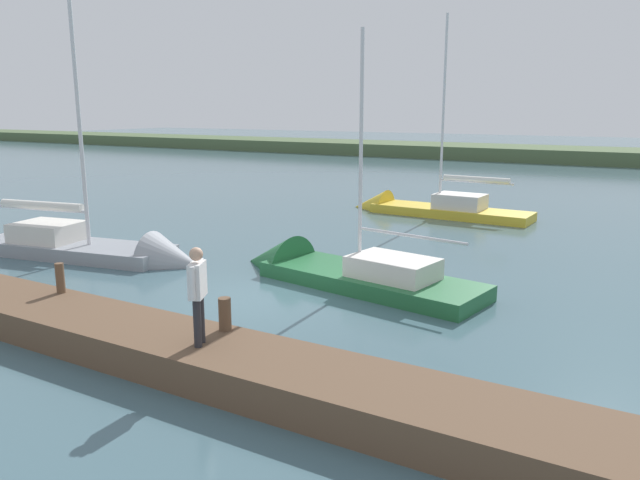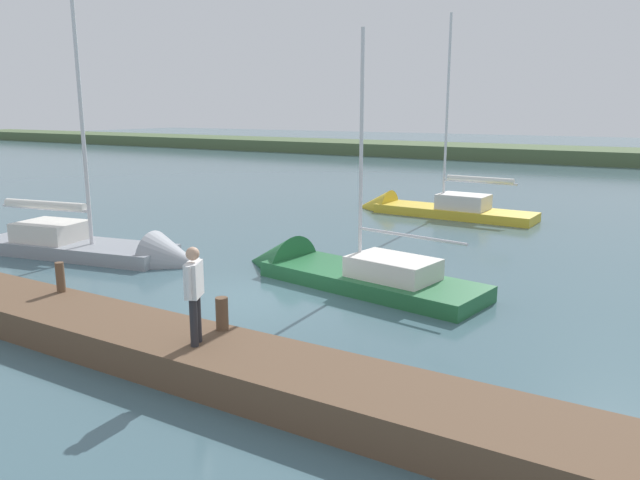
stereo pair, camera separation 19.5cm
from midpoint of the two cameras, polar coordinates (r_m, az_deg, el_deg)
name	(u,v)px [view 2 (the right image)]	position (r m, az deg, el deg)	size (l,w,h in m)	color
ground_plane	(254,298)	(15.66, -5.85, -5.41)	(200.00, 200.00, 0.00)	#42606B
far_shoreline	(569,161)	(59.79, 22.32, 6.81)	(180.00, 8.00, 2.40)	#4C603D
dock_pier	(128,337)	(12.70, -17.11, -8.67)	(18.88, 1.82, 0.64)	brown
mooring_post_near	(222,314)	(11.67, -8.67, -6.82)	(0.24, 0.24, 0.63)	brown
mooring_post_far	(60,277)	(15.00, -22.77, -3.22)	(0.19, 0.19, 0.69)	brown
sailboat_far_left	(428,211)	(28.16, 10.22, 2.67)	(8.44, 2.24, 9.55)	gold
sailboat_near_dock	(330,276)	(17.27, 1.25, -3.37)	(7.94, 3.26, 7.72)	#236638
sailboat_inner_slip	(107,253)	(20.72, -19.08, -1.19)	(8.41, 3.42, 8.90)	gray
person_on_dock	(194,288)	(10.84, -11.18, -4.45)	(0.40, 0.61, 1.77)	#28282D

